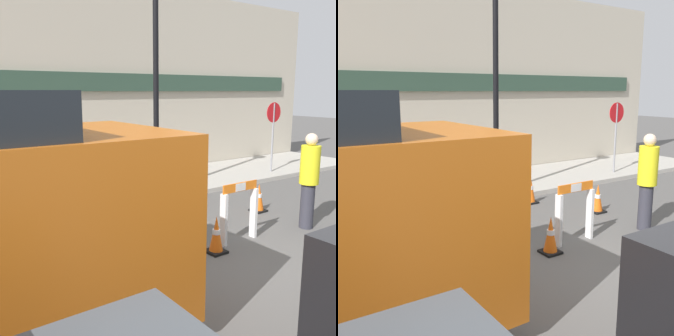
# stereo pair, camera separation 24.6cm
# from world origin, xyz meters

# --- Properties ---
(ground_plane) EXTENTS (60.00, 60.00, 0.00)m
(ground_plane) POSITION_xyz_m (0.00, 0.00, 0.00)
(ground_plane) COLOR #565451
(sidewalk_slab) EXTENTS (18.00, 2.82, 0.12)m
(sidewalk_slab) POSITION_xyz_m (0.00, 5.91, 0.06)
(sidewalk_slab) COLOR #ADA89E
(sidewalk_slab) RESTS_ON ground_plane
(storefront_facade) EXTENTS (18.00, 0.22, 5.50)m
(storefront_facade) POSITION_xyz_m (0.00, 7.39, 2.75)
(storefront_facade) COLOR #BCB29E
(storefront_facade) RESTS_ON ground_plane
(streetlamp_post) EXTENTS (0.44, 0.44, 5.38)m
(streetlamp_post) POSITION_xyz_m (0.88, 4.97, 3.57)
(streetlamp_post) COLOR black
(streetlamp_post) RESTS_ON sidewalk_slab
(stop_sign) EXTENTS (0.60, 0.06, 2.10)m
(stop_sign) POSITION_xyz_m (5.17, 5.08, 1.53)
(stop_sign) COLOR gray
(stop_sign) RESTS_ON sidewalk_slab
(barricade_0) EXTENTS (0.78, 0.14, 1.05)m
(barricade_0) POSITION_xyz_m (0.47, 1.76, 0.56)
(barricade_0) COLOR white
(barricade_0) RESTS_ON ground_plane
(barricade_1) EXTENTS (0.85, 0.16, 1.11)m
(barricade_1) POSITION_xyz_m (0.04, 4.35, 0.60)
(barricade_1) COLOR white
(barricade_1) RESTS_ON ground_plane
(traffic_cone_0) EXTENTS (0.30, 0.30, 0.62)m
(traffic_cone_0) POSITION_xyz_m (-1.34, 2.82, 0.30)
(traffic_cone_0) COLOR black
(traffic_cone_0) RESTS_ON ground_plane
(traffic_cone_1) EXTENTS (0.30, 0.30, 0.66)m
(traffic_cone_1) POSITION_xyz_m (0.81, 4.40, 0.32)
(traffic_cone_1) COLOR black
(traffic_cone_1) RESTS_ON ground_plane
(traffic_cone_2) EXTENTS (0.30, 0.30, 0.65)m
(traffic_cone_2) POSITION_xyz_m (-0.95, 3.46, 0.32)
(traffic_cone_2) COLOR black
(traffic_cone_2) RESTS_ON ground_plane
(traffic_cone_3) EXTENTS (0.30, 0.30, 0.64)m
(traffic_cone_3) POSITION_xyz_m (1.27, 4.10, 0.31)
(traffic_cone_3) COLOR black
(traffic_cone_3) RESTS_ON ground_plane
(traffic_cone_4) EXTENTS (0.30, 0.30, 0.61)m
(traffic_cone_4) POSITION_xyz_m (2.06, 2.75, 0.30)
(traffic_cone_4) COLOR black
(traffic_cone_4) RESTS_ON ground_plane
(traffic_cone_5) EXTENTS (0.30, 0.30, 0.61)m
(traffic_cone_5) POSITION_xyz_m (-0.18, 1.62, 0.30)
(traffic_cone_5) COLOR black
(traffic_cone_5) RESTS_ON ground_plane
(person_worker) EXTENTS (0.50, 0.50, 1.81)m
(person_worker) POSITION_xyz_m (2.02, 1.52, 0.98)
(person_worker) COLOR #33333D
(person_worker) RESTS_ON ground_plane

